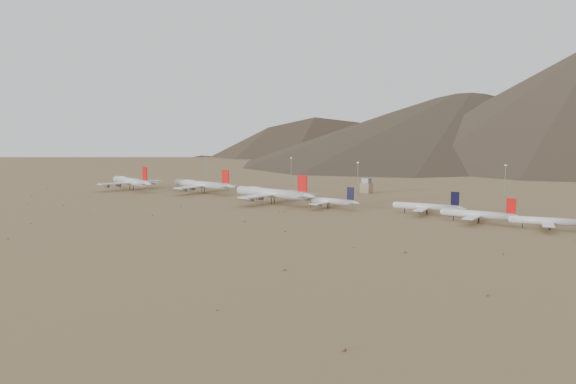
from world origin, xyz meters
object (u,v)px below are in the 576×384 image
Objects in this scene: widebody_east at (272,193)px; narrowbody_b at (428,207)px; control_tower at (367,186)px; widebody_centre at (202,185)px; narrowbody_a at (329,201)px; widebody_west at (131,181)px.

widebody_east is 108.60m from narrowbody_b.
control_tower is at bearing 80.74° from widebody_east.
widebody_centre is 85.05m from widebody_east.
narrowbody_b reaches higher than control_tower.
narrowbody_a is (128.00, -12.00, -2.02)m from widebody_centre.
widebody_centre is at bearing 173.22° from widebody_east.
widebody_east is 6.00× the size of control_tower.
widebody_west is 1.54× the size of narrowbody_a.
narrowbody_b is (190.85, 0.99, -2.03)m from widebody_centre.
control_tower is (171.21, 99.60, -1.93)m from widebody_west.
widebody_east is 1.59× the size of narrowbody_a.
narrowbody_a is (44.42, 3.74, -2.53)m from widebody_east.
widebody_centre is 128.58m from narrowbody_a.
widebody_centre is 132.91m from control_tower.
widebody_centre reaches higher than narrowbody_a.
widebody_east is at bearing -176.42° from narrowbody_a.
narrowbody_b is at bearing 0.25° from widebody_centre.
widebody_east reaches higher than narrowbody_b.
widebody_west is at bearing -179.03° from narrowbody_a.
widebody_centre is at bearing 173.41° from narrowbody_a.
widebody_centre is at bearing -142.89° from control_tower.
widebody_east reaches higher than control_tower.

